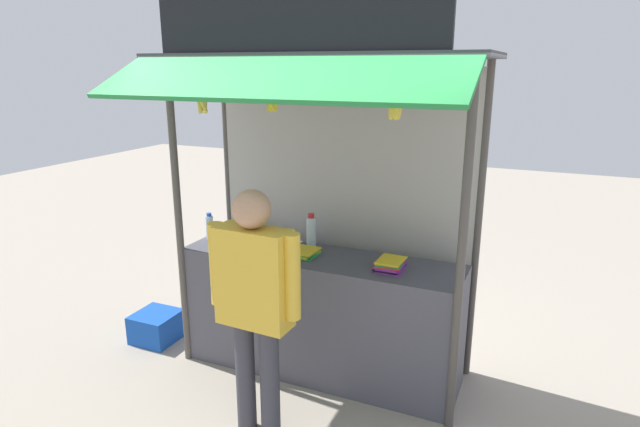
{
  "coord_description": "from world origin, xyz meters",
  "views": [
    {
      "loc": [
        1.58,
        -3.55,
        2.43
      ],
      "look_at": [
        0.0,
        0.0,
        1.35
      ],
      "focal_mm": 29.73,
      "sensor_mm": 36.0,
      "label": 1
    }
  ],
  "objects_px": {
    "magazine_stack_front_left": "(302,252)",
    "banana_bunch_inner_right": "(202,102)",
    "water_bottle_front_right": "(210,227)",
    "banana_bunch_leftmost": "(395,107)",
    "water_bottle_back_left": "(249,222)",
    "vendor_person": "(254,294)",
    "magazine_stack_back_right": "(390,264)",
    "water_bottle_mid_right": "(311,231)",
    "magazine_stack_right": "(267,252)",
    "banana_bunch_rightmost": "(272,101)",
    "plastic_crate": "(157,327)"
  },
  "relations": [
    {
      "from": "water_bottle_front_right",
      "to": "magazine_stack_back_right",
      "type": "height_order",
      "value": "water_bottle_front_right"
    },
    {
      "from": "magazine_stack_front_left",
      "to": "banana_bunch_leftmost",
      "type": "distance_m",
      "value": 1.47
    },
    {
      "from": "water_bottle_front_right",
      "to": "banana_bunch_leftmost",
      "type": "xyz_separation_m",
      "value": [
        1.72,
        -0.41,
        1.09
      ]
    },
    {
      "from": "banana_bunch_inner_right",
      "to": "plastic_crate",
      "type": "bearing_deg",
      "value": 163.88
    },
    {
      "from": "water_bottle_back_left",
      "to": "plastic_crate",
      "type": "height_order",
      "value": "water_bottle_back_left"
    },
    {
      "from": "banana_bunch_inner_right",
      "to": "water_bottle_mid_right",
      "type": "bearing_deg",
      "value": 45.49
    },
    {
      "from": "water_bottle_mid_right",
      "to": "water_bottle_front_right",
      "type": "bearing_deg",
      "value": -169.06
    },
    {
      "from": "magazine_stack_back_right",
      "to": "banana_bunch_rightmost",
      "type": "xyz_separation_m",
      "value": [
        -0.75,
        -0.35,
        1.17
      ]
    },
    {
      "from": "banana_bunch_leftmost",
      "to": "banana_bunch_rightmost",
      "type": "distance_m",
      "value": 0.85
    },
    {
      "from": "banana_bunch_rightmost",
      "to": "water_bottle_back_left",
      "type": "bearing_deg",
      "value": 134.48
    },
    {
      "from": "magazine_stack_front_left",
      "to": "banana_bunch_inner_right",
      "type": "bearing_deg",
      "value": -148.49
    },
    {
      "from": "banana_bunch_rightmost",
      "to": "plastic_crate",
      "type": "xyz_separation_m",
      "value": [
        -1.4,
        0.24,
        -2.08
      ]
    },
    {
      "from": "magazine_stack_back_right",
      "to": "water_bottle_front_right",
      "type": "bearing_deg",
      "value": 177.69
    },
    {
      "from": "water_bottle_front_right",
      "to": "magazine_stack_back_right",
      "type": "distance_m",
      "value": 1.63
    },
    {
      "from": "magazine_stack_front_left",
      "to": "vendor_person",
      "type": "height_order",
      "value": "vendor_person"
    },
    {
      "from": "magazine_stack_right",
      "to": "banana_bunch_inner_right",
      "type": "xyz_separation_m",
      "value": [
        -0.36,
        -0.24,
        1.15
      ]
    },
    {
      "from": "banana_bunch_rightmost",
      "to": "magazine_stack_back_right",
      "type": "bearing_deg",
      "value": 24.74
    },
    {
      "from": "magazine_stack_right",
      "to": "magazine_stack_front_left",
      "type": "relative_size",
      "value": 1.09
    },
    {
      "from": "magazine_stack_front_left",
      "to": "banana_bunch_inner_right",
      "type": "height_order",
      "value": "banana_bunch_inner_right"
    },
    {
      "from": "banana_bunch_leftmost",
      "to": "magazine_stack_back_right",
      "type": "bearing_deg",
      "value": 104.59
    },
    {
      "from": "magazine_stack_back_right",
      "to": "banana_bunch_inner_right",
      "type": "xyz_separation_m",
      "value": [
        -1.32,
        -0.35,
        1.15
      ]
    },
    {
      "from": "magazine_stack_right",
      "to": "banana_bunch_leftmost",
      "type": "xyz_separation_m",
      "value": [
        1.05,
        -0.23,
        1.16
      ]
    },
    {
      "from": "water_bottle_back_left",
      "to": "vendor_person",
      "type": "bearing_deg",
      "value": -57.34
    },
    {
      "from": "banana_bunch_inner_right",
      "to": "vendor_person",
      "type": "height_order",
      "value": "banana_bunch_inner_right"
    },
    {
      "from": "water_bottle_mid_right",
      "to": "magazine_stack_back_right",
      "type": "height_order",
      "value": "water_bottle_mid_right"
    },
    {
      "from": "water_bottle_front_right",
      "to": "vendor_person",
      "type": "bearing_deg",
      "value": -42.73
    },
    {
      "from": "plastic_crate",
      "to": "vendor_person",
      "type": "bearing_deg",
      "value": -25.81
    },
    {
      "from": "water_bottle_back_left",
      "to": "banana_bunch_rightmost",
      "type": "xyz_separation_m",
      "value": [
        0.6,
        -0.61,
        1.08
      ]
    },
    {
      "from": "water_bottle_back_left",
      "to": "banana_bunch_leftmost",
      "type": "bearing_deg",
      "value": -22.8
    },
    {
      "from": "banana_bunch_leftmost",
      "to": "vendor_person",
      "type": "relative_size",
      "value": 0.16
    },
    {
      "from": "water_bottle_back_left",
      "to": "magazine_stack_right",
      "type": "distance_m",
      "value": 0.55
    },
    {
      "from": "banana_bunch_inner_right",
      "to": "banana_bunch_rightmost",
      "type": "distance_m",
      "value": 0.57
    },
    {
      "from": "magazine_stack_front_left",
      "to": "plastic_crate",
      "type": "height_order",
      "value": "magazine_stack_front_left"
    },
    {
      "from": "banana_bunch_inner_right",
      "to": "plastic_crate",
      "type": "relative_size",
      "value": 0.76
    },
    {
      "from": "banana_bunch_inner_right",
      "to": "banana_bunch_rightmost",
      "type": "xyz_separation_m",
      "value": [
        0.57,
        0.0,
        0.02
      ]
    },
    {
      "from": "water_bottle_back_left",
      "to": "water_bottle_front_right",
      "type": "height_order",
      "value": "water_bottle_back_left"
    },
    {
      "from": "magazine_stack_right",
      "to": "water_bottle_back_left",
      "type": "bearing_deg",
      "value": 136.29
    },
    {
      "from": "water_bottle_mid_right",
      "to": "vendor_person",
      "type": "xyz_separation_m",
      "value": [
        0.1,
        -1.07,
        -0.1
      ]
    },
    {
      "from": "magazine_stack_back_right",
      "to": "banana_bunch_rightmost",
      "type": "relative_size",
      "value": 1.03
    },
    {
      "from": "magazine_stack_right",
      "to": "banana_bunch_rightmost",
      "type": "relative_size",
      "value": 1.13
    },
    {
      "from": "water_bottle_back_left",
      "to": "banana_bunch_inner_right",
      "type": "distance_m",
      "value": 1.22
    },
    {
      "from": "water_bottle_front_right",
      "to": "banana_bunch_inner_right",
      "type": "relative_size",
      "value": 0.8
    },
    {
      "from": "magazine_stack_back_right",
      "to": "banana_bunch_inner_right",
      "type": "distance_m",
      "value": 1.78
    },
    {
      "from": "magazine_stack_right",
      "to": "magazine_stack_back_right",
      "type": "bearing_deg",
      "value": 6.73
    },
    {
      "from": "banana_bunch_rightmost",
      "to": "vendor_person",
      "type": "xyz_separation_m",
      "value": [
        0.11,
        -0.49,
        -1.18
      ]
    },
    {
      "from": "water_bottle_back_left",
      "to": "magazine_stack_front_left",
      "type": "distance_m",
      "value": 0.68
    },
    {
      "from": "banana_bunch_inner_right",
      "to": "plastic_crate",
      "type": "xyz_separation_m",
      "value": [
        -0.83,
        0.24,
        -2.05
      ]
    },
    {
      "from": "water_bottle_front_right",
      "to": "banana_bunch_leftmost",
      "type": "height_order",
      "value": "banana_bunch_leftmost"
    },
    {
      "from": "water_bottle_mid_right",
      "to": "vendor_person",
      "type": "height_order",
      "value": "vendor_person"
    },
    {
      "from": "water_bottle_mid_right",
      "to": "banana_bunch_inner_right",
      "type": "height_order",
      "value": "banana_bunch_inner_right"
    }
  ]
}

